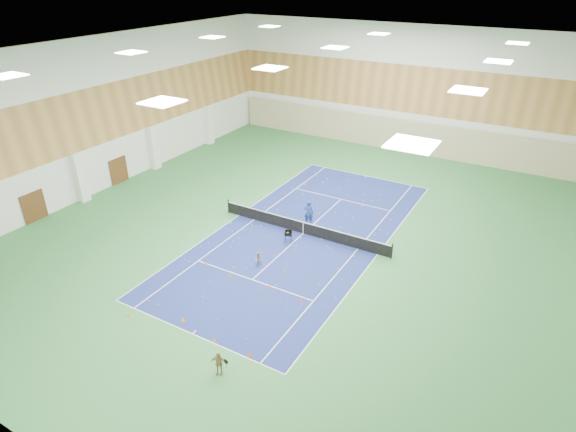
{
  "coord_description": "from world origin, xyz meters",
  "views": [
    {
      "loc": [
        13.67,
        -25.81,
        16.72
      ],
      "look_at": [
        -0.34,
        -1.52,
        2.0
      ],
      "focal_mm": 30.0,
      "sensor_mm": 36.0,
      "label": 1
    }
  ],
  "objects": [
    {
      "name": "cone_base_a",
      "position": [
        -3.91,
        -12.45,
        0.1
      ],
      "size": [
        0.17,
        0.17,
        0.19
      ],
      "primitive_type": "cone",
      "color": "#FF640D",
      "rests_on": "ground"
    },
    {
      "name": "court_surface",
      "position": [
        0.0,
        0.0,
        0.01
      ],
      "size": [
        10.97,
        23.77,
        0.01
      ],
      "primitive_type": "cube",
      "color": "navy",
      "rests_on": "ground"
    },
    {
      "name": "door_left_b",
      "position": [
        -17.92,
        0.0,
        1.1
      ],
      "size": [
        0.08,
        1.8,
        2.2
      ],
      "primitive_type": "cube",
      "color": "#593319",
      "rests_on": "ground"
    },
    {
      "name": "wood_cladding",
      "position": [
        0.0,
        0.0,
        8.0
      ],
      "size": [
        36.0,
        40.0,
        8.0
      ],
      "primitive_type": null,
      "color": "#BC8345",
      "rests_on": "room_shell"
    },
    {
      "name": "door_left_a",
      "position": [
        -17.92,
        -8.0,
        1.1
      ],
      "size": [
        0.08,
        1.8,
        2.2
      ],
      "primitive_type": "cube",
      "color": "#593319",
      "rests_on": "ground"
    },
    {
      "name": "child_court",
      "position": [
        -0.43,
        -5.0,
        0.51
      ],
      "size": [
        0.54,
        0.45,
        1.01
      ],
      "primitive_type": "imported",
      "rotation": [
        0.0,
        0.0,
        0.15
      ],
      "color": "#92929A",
      "rests_on": "ground"
    },
    {
      "name": "room_shell",
      "position": [
        0.0,
        0.0,
        6.0
      ],
      "size": [
        36.0,
        40.0,
        12.0
      ],
      "primitive_type": null,
      "color": "white",
      "rests_on": "ground"
    },
    {
      "name": "cone_svc_b",
      "position": [
        -1.38,
        -6.8,
        0.11
      ],
      "size": [
        0.2,
        0.2,
        0.22
      ],
      "primitive_type": "cone",
      "color": "#D6570B",
      "rests_on": "ground"
    },
    {
      "name": "coach",
      "position": [
        -0.34,
        1.45,
        0.94
      ],
      "size": [
        0.77,
        0.59,
        1.87
      ],
      "primitive_type": "imported",
      "rotation": [
        0.0,
        0.0,
        3.37
      ],
      "color": "navy",
      "rests_on": "ground"
    },
    {
      "name": "back_curtain",
      "position": [
        0.0,
        19.75,
        1.6
      ],
      "size": [
        35.4,
        0.16,
        3.2
      ],
      "primitive_type": "cube",
      "color": "#C6B793",
      "rests_on": "ground"
    },
    {
      "name": "ball_cart",
      "position": [
        -0.32,
        -1.52,
        0.42
      ],
      "size": [
        0.64,
        0.64,
        0.84
      ],
      "primitive_type": null,
      "rotation": [
        0.0,
        0.0,
        0.4
      ],
      "color": "black",
      "rests_on": "ground"
    },
    {
      "name": "tennis_balls_scatter",
      "position": [
        0.0,
        0.0,
        0.05
      ],
      "size": [
        10.57,
        22.77,
        0.07
      ],
      "primitive_type": null,
      "color": "yellow",
      "rests_on": "ground"
    },
    {
      "name": "tennis_net",
      "position": [
        0.0,
        0.0,
        0.55
      ],
      "size": [
        12.8,
        0.1,
        1.1
      ],
      "primitive_type": null,
      "color": "black",
      "rests_on": "ground"
    },
    {
      "name": "ceiling_light_grid",
      "position": [
        0.0,
        0.0,
        11.92
      ],
      "size": [
        21.4,
        25.4,
        0.06
      ],
      "primitive_type": null,
      "color": "white",
      "rests_on": "room_shell"
    },
    {
      "name": "cone_base_b",
      "position": [
        -1.1,
        -11.34,
        0.12
      ],
      "size": [
        0.22,
        0.22,
        0.25
      ],
      "primitive_type": "cone",
      "color": "orange",
      "rests_on": "ground"
    },
    {
      "name": "cone_svc_d",
      "position": [
        3.44,
        -6.84,
        0.1
      ],
      "size": [
        0.18,
        0.18,
        0.19
      ],
      "primitive_type": "cone",
      "color": "#FF520D",
      "rests_on": "ground"
    },
    {
      "name": "cone_base_c",
      "position": [
        1.28,
        -11.74,
        0.1
      ],
      "size": [
        0.18,
        0.18,
        0.2
      ],
      "primitive_type": "cone",
      "color": "orange",
      "rests_on": "ground"
    },
    {
      "name": "ground",
      "position": [
        0.0,
        0.0,
        0.0
      ],
      "size": [
        40.0,
        40.0,
        0.0
      ],
      "primitive_type": "plane",
      "color": "#31733B",
      "rests_on": "ground"
    },
    {
      "name": "cone_svc_c",
      "position": [
        1.36,
        -6.56,
        0.11
      ],
      "size": [
        0.19,
        0.19,
        0.21
      ],
      "primitive_type": "cone",
      "color": "#F75A0D",
      "rests_on": "ground"
    },
    {
      "name": "cone_base_d",
      "position": [
        3.43,
        -11.72,
        0.12
      ],
      "size": [
        0.21,
        0.21,
        0.23
      ],
      "primitive_type": "cone",
      "color": "#ED510C",
      "rests_on": "ground"
    },
    {
      "name": "cone_svc_a",
      "position": [
        -3.5,
        -6.38,
        0.1
      ],
      "size": [
        0.18,
        0.18,
        0.2
      ],
      "primitive_type": "cone",
      "color": "#EA3E0C",
      "rests_on": "ground"
    },
    {
      "name": "child_apron",
      "position": [
        2.8,
        -13.31,
        0.63
      ],
      "size": [
        0.8,
        0.58,
        1.26
      ],
      "primitive_type": "imported",
      "rotation": [
        0.0,
        0.0,
        0.42
      ],
      "color": "#A3875D",
      "rests_on": "ground"
    }
  ]
}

